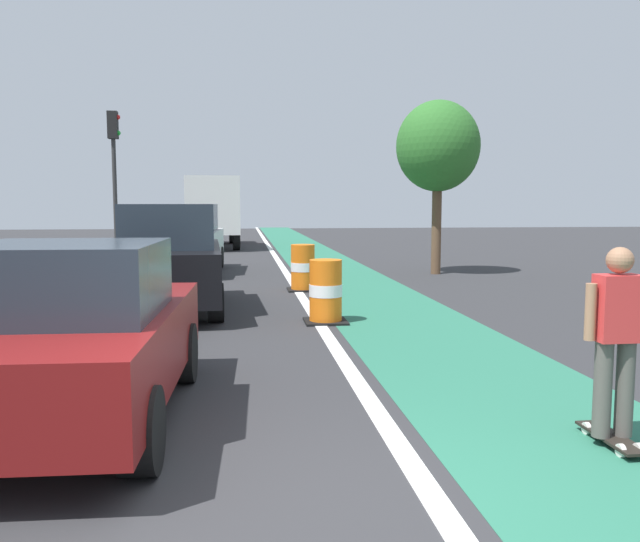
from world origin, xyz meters
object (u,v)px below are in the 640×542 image
Objects in this scene: parked_suv_second at (171,257)px; traffic_barrel_mid at (303,268)px; skateboarder_on_lane at (616,340)px; delivery_truck_down_block at (212,208)px; traffic_light_corner at (114,160)px; traffic_barrel_front at (326,292)px; parked_sedan_nearest at (73,336)px; parked_suv_third at (187,238)px; street_tree_sidewalk at (438,147)px.

traffic_barrel_mid is (2.78, 2.50, -0.50)m from parked_suv_second.
delivery_truck_down_block is (-4.47, 25.95, 0.94)m from skateboarder_on_lane.
skateboarder_on_lane is at bearing -80.23° from delivery_truck_down_block.
traffic_barrel_front is at bearing -63.98° from traffic_light_corner.
traffic_barrel_mid is 9.71m from traffic_light_corner.
parked_sedan_nearest reaches higher than skateboarder_on_lane.
parked_sedan_nearest is 0.89× the size of parked_suv_third.
traffic_barrel_front is at bearing -70.33° from parked_suv_third.
parked_suv_second is at bearing 149.08° from traffic_barrel_front.
parked_sedan_nearest reaches higher than traffic_barrel_front.
parked_sedan_nearest is at bearing -108.38° from traffic_barrel_mid.
traffic_light_corner reaches higher than traffic_barrel_mid.
delivery_truck_down_block is at bearing 100.00° from traffic_barrel_mid.
parked_suv_second is at bearing 120.41° from skateboarder_on_lane.
parked_suv_second is 3.28m from traffic_barrel_front.
traffic_barrel_front is at bearing 105.80° from skateboarder_on_lane.
parked_suv_third is 0.61× the size of delivery_truck_down_block.
parked_suv_third reaches higher than skateboarder_on_lane.
street_tree_sidewalk is at bearing 59.31° from parked_sedan_nearest.
parked_suv_third is 0.92× the size of traffic_light_corner.
delivery_truck_down_block is at bearing 90.05° from parked_suv_second.
parked_suv_second is 9.37m from street_tree_sidewalk.
parked_suv_second is at bearing -73.90° from traffic_light_corner.
traffic_light_corner is at bearing 130.75° from parked_suv_third.
delivery_truck_down_block is at bearing 99.77° from skateboarder_on_lane.
street_tree_sidewalk is at bearing 38.95° from parked_suv_second.
parked_sedan_nearest is 9.46m from traffic_barrel_mid.
parked_suv_third reaches higher than traffic_barrel_mid.
skateboarder_on_lane is 0.33× the size of traffic_light_corner.
parked_suv_third is at bearing 170.60° from street_tree_sidewalk.
traffic_barrel_mid is at bearing -80.00° from delivery_truck_down_block.
traffic_barrel_front is 0.14× the size of delivery_truck_down_block.
street_tree_sidewalk is (7.01, -12.71, 1.82)m from delivery_truck_down_block.
traffic_light_corner reaches higher than street_tree_sidewalk.
traffic_barrel_front is (3.05, -8.52, -0.50)m from parked_suv_third.
skateboarder_on_lane is 0.36× the size of parked_suv_second.
traffic_light_corner is (-2.57, 2.98, 2.47)m from parked_suv_third.
skateboarder_on_lane is at bearing -71.89° from parked_suv_third.
street_tree_sidewalk is (2.54, 13.24, 2.76)m from skateboarder_on_lane.
parked_sedan_nearest is 13.33m from parked_suv_third.
traffic_barrel_mid is 0.22× the size of street_tree_sidewalk.
traffic_barrel_mid is (3.05, -4.36, -0.50)m from parked_suv_third.
traffic_light_corner reaches higher than traffic_barrel_front.
parked_suv_second is 3.77m from traffic_barrel_mid.
traffic_barrel_mid is (-1.67, 10.09, -0.38)m from skateboarder_on_lane.
skateboarder_on_lane reaches higher than traffic_barrel_mid.
delivery_truck_down_block is at bearing 71.67° from traffic_light_corner.
parked_suv_second is 18.38m from delivery_truck_down_block.
traffic_barrel_mid is at bearing -143.20° from street_tree_sidewalk.
skateboarder_on_lane is 1.55× the size of traffic_barrel_mid.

